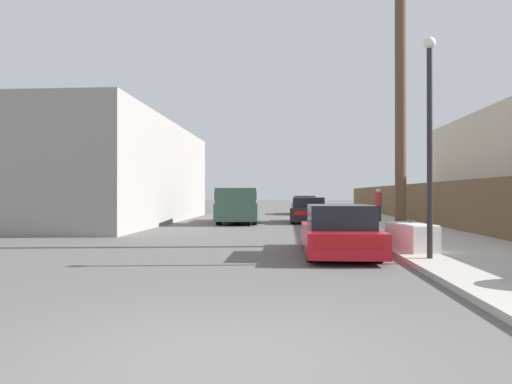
# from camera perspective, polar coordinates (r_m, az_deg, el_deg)

# --- Properties ---
(ground_plane) EXTENTS (220.00, 220.00, 0.00)m
(ground_plane) POSITION_cam_1_polar(r_m,az_deg,el_deg) (4.37, -4.86, -20.70)
(ground_plane) COLOR #595654
(sidewalk_curb) EXTENTS (4.20, 63.00, 0.12)m
(sidewalk_curb) POSITION_cam_1_polar(r_m,az_deg,el_deg) (27.98, 13.59, -3.22)
(sidewalk_curb) COLOR #ADA89E
(sidewalk_curb) RESTS_ON ground
(discarded_fridge) EXTENTS (1.00, 1.72, 0.69)m
(discarded_fridge) POSITION_cam_1_polar(r_m,az_deg,el_deg) (12.12, 18.84, -5.31)
(discarded_fridge) COLOR white
(discarded_fridge) RESTS_ON sidewalk_curb
(parked_sports_car_red) EXTENTS (1.74, 4.35, 1.26)m
(parked_sports_car_red) POSITION_cam_1_polar(r_m,az_deg,el_deg) (11.64, 10.27, -4.96)
(parked_sports_car_red) COLOR red
(parked_sports_car_red) RESTS_ON ground
(car_parked_mid) EXTENTS (2.00, 4.27, 1.34)m
(car_parked_mid) POSITION_cam_1_polar(r_m,az_deg,el_deg) (24.45, 6.58, -2.33)
(car_parked_mid) COLOR black
(car_parked_mid) RESTS_ON ground
(car_parked_far) EXTENTS (1.85, 4.56, 1.37)m
(car_parked_far) POSITION_cam_1_polar(r_m,az_deg,el_deg) (34.33, 6.02, -1.69)
(car_parked_far) COLOR #5B1E19
(car_parked_far) RESTS_ON ground
(pickup_truck) EXTENTS (2.39, 5.87, 1.80)m
(pickup_truck) POSITION_cam_1_polar(r_m,az_deg,el_deg) (23.55, -2.30, -1.73)
(pickup_truck) COLOR #385647
(pickup_truck) RESTS_ON ground
(utility_pole) EXTENTS (1.80, 0.32, 9.36)m
(utility_pole) POSITION_cam_1_polar(r_m,az_deg,el_deg) (14.39, 17.62, 13.33)
(utility_pole) COLOR brown
(utility_pole) RESTS_ON sidewalk_curb
(street_lamp) EXTENTS (0.26, 0.26, 4.84)m
(street_lamp) POSITION_cam_1_polar(r_m,az_deg,el_deg) (10.74, 20.88, 7.23)
(street_lamp) COLOR #232326
(street_lamp) RESTS_ON sidewalk_curb
(wooden_fence) EXTENTS (0.08, 41.15, 1.93)m
(wooden_fence) POSITION_cam_1_polar(r_m,az_deg,el_deg) (26.27, 18.57, -1.17)
(wooden_fence) COLOR brown
(wooden_fence) RESTS_ON sidewalk_curb
(building_left_block) EXTENTS (7.00, 16.98, 5.27)m
(building_left_block) POSITION_cam_1_polar(r_m,az_deg,el_deg) (25.87, -17.49, 2.24)
(building_left_block) COLOR gray
(building_left_block) RESTS_ON ground
(pedestrian) EXTENTS (0.34, 0.34, 1.68)m
(pedestrian) POSITION_cam_1_polar(r_m,az_deg,el_deg) (24.40, 15.06, -1.49)
(pedestrian) COLOR #282D42
(pedestrian) RESTS_ON sidewalk_curb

